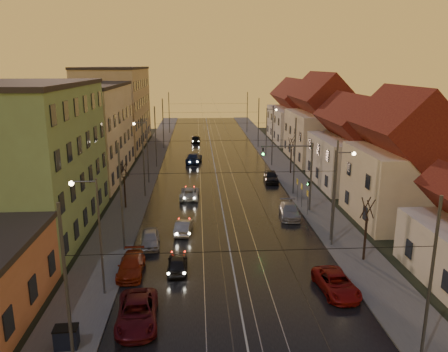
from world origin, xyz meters
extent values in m
plane|color=black|center=(0.00, 0.00, 0.00)|extent=(160.00, 160.00, 0.00)
cube|color=black|center=(0.00, 40.00, 0.02)|extent=(16.00, 120.00, 0.04)
cube|color=#4C4C4C|center=(-10.00, 40.00, 0.07)|extent=(4.00, 120.00, 0.15)
cube|color=#4C4C4C|center=(10.00, 40.00, 0.07)|extent=(4.00, 120.00, 0.15)
cube|color=gray|center=(-2.20, 40.00, 0.06)|extent=(0.06, 120.00, 0.03)
cube|color=gray|center=(-0.77, 40.00, 0.06)|extent=(0.06, 120.00, 0.03)
cube|color=gray|center=(0.77, 40.00, 0.06)|extent=(0.06, 120.00, 0.03)
cube|color=gray|center=(2.20, 40.00, 0.06)|extent=(0.06, 120.00, 0.03)
cube|color=#6D8B58|center=(-17.50, 14.00, 6.50)|extent=(10.00, 18.00, 13.00)
cube|color=#C1B695|center=(-17.50, 34.00, 6.00)|extent=(10.00, 20.00, 12.00)
cube|color=tan|center=(-17.50, 58.00, 7.00)|extent=(10.00, 24.00, 14.00)
cube|color=beige|center=(17.00, 15.00, 3.50)|extent=(8.50, 10.00, 7.00)
pyramid|color=#531213|center=(17.00, 15.00, 8.90)|extent=(8.67, 10.20, 3.80)
cube|color=beige|center=(17.00, 28.00, 3.00)|extent=(9.00, 12.00, 6.00)
pyramid|color=#531213|center=(17.00, 28.00, 7.60)|extent=(9.18, 12.24, 3.20)
cube|color=beige|center=(17.00, 43.00, 3.75)|extent=(9.00, 14.00, 7.50)
pyramid|color=#531213|center=(17.00, 43.00, 9.50)|extent=(9.18, 14.28, 4.00)
cube|color=beige|center=(17.00, 61.00, 3.25)|extent=(9.00, 16.00, 6.50)
pyramid|color=#531213|center=(17.00, 61.00, 8.25)|extent=(9.18, 16.32, 3.50)
cylinder|color=#595B60|center=(-8.60, -6.00, 4.50)|extent=(0.16, 0.16, 9.00)
cylinder|color=#595B60|center=(8.60, -6.00, 4.50)|extent=(0.16, 0.16, 9.00)
cylinder|color=#595B60|center=(-8.60, 9.00, 4.50)|extent=(0.16, 0.16, 9.00)
cylinder|color=#595B60|center=(8.60, 9.00, 4.50)|extent=(0.16, 0.16, 9.00)
cylinder|color=#595B60|center=(-8.60, 24.00, 4.50)|extent=(0.16, 0.16, 9.00)
cylinder|color=#595B60|center=(8.60, 24.00, 4.50)|extent=(0.16, 0.16, 9.00)
cylinder|color=#595B60|center=(-8.60, 39.00, 4.50)|extent=(0.16, 0.16, 9.00)
cylinder|color=#595B60|center=(8.60, 39.00, 4.50)|extent=(0.16, 0.16, 9.00)
cylinder|color=#595B60|center=(-8.60, 54.00, 4.50)|extent=(0.16, 0.16, 9.00)
cylinder|color=#595B60|center=(8.60, 54.00, 4.50)|extent=(0.16, 0.16, 9.00)
cylinder|color=#595B60|center=(-8.60, 72.00, 4.50)|extent=(0.16, 0.16, 9.00)
cylinder|color=#595B60|center=(8.60, 72.00, 4.50)|extent=(0.16, 0.16, 9.00)
cylinder|color=#595B60|center=(-8.80, 2.00, 4.00)|extent=(0.14, 0.14, 8.00)
cylinder|color=#595B60|center=(-9.60, 2.00, 7.80)|extent=(1.60, 0.10, 0.10)
sphere|color=#FFD88C|center=(-10.32, 2.00, 7.70)|extent=(0.32, 0.32, 0.32)
cylinder|color=#595B60|center=(8.80, 10.00, 4.00)|extent=(0.14, 0.14, 8.00)
cylinder|color=#595B60|center=(9.60, 10.00, 7.80)|extent=(1.60, 0.10, 0.10)
sphere|color=#FFD88C|center=(10.32, 10.00, 7.70)|extent=(0.32, 0.32, 0.32)
cylinder|color=#595B60|center=(-8.80, 30.00, 4.00)|extent=(0.14, 0.14, 8.00)
cylinder|color=#595B60|center=(-9.60, 30.00, 7.80)|extent=(1.60, 0.10, 0.10)
sphere|color=#FFD88C|center=(-10.32, 30.00, 7.70)|extent=(0.32, 0.32, 0.32)
cylinder|color=#595B60|center=(8.80, 46.00, 4.00)|extent=(0.14, 0.14, 8.00)
cylinder|color=#595B60|center=(9.60, 46.00, 7.80)|extent=(1.60, 0.10, 0.10)
sphere|color=#FFD88C|center=(10.32, 46.00, 7.70)|extent=(0.32, 0.32, 0.32)
cylinder|color=#595B60|center=(9.00, 18.00, 3.60)|extent=(0.20, 0.20, 7.20)
cylinder|color=#595B60|center=(6.40, 18.00, 6.90)|extent=(5.20, 0.14, 0.14)
imported|color=black|center=(4.00, 18.00, 6.30)|extent=(0.15, 0.18, 0.90)
sphere|color=#19FF3F|center=(4.00, 17.88, 6.15)|extent=(0.20, 0.20, 0.20)
cylinder|color=black|center=(-10.20, 20.00, 1.75)|extent=(0.18, 0.18, 3.50)
cylinder|color=black|center=(-9.97, 20.09, 4.30)|extent=(0.37, 0.92, 1.61)
cylinder|color=black|center=(-10.29, 20.23, 4.30)|extent=(0.91, 0.40, 1.61)
cylinder|color=black|center=(-10.43, 19.91, 4.30)|extent=(0.37, 0.92, 1.61)
cylinder|color=black|center=(-10.07, 19.78, 4.30)|extent=(0.84, 0.54, 1.62)
cylinder|color=black|center=(10.20, 6.00, 1.75)|extent=(0.18, 0.18, 3.50)
cylinder|color=black|center=(10.43, 6.09, 4.30)|extent=(0.37, 0.92, 1.61)
cylinder|color=black|center=(10.11, 6.23, 4.30)|extent=(0.91, 0.40, 1.61)
cylinder|color=black|center=(9.97, 5.91, 4.30)|extent=(0.37, 0.92, 1.61)
cylinder|color=black|center=(10.32, 5.78, 4.30)|extent=(0.84, 0.54, 1.62)
cylinder|color=black|center=(10.40, 34.00, 1.75)|extent=(0.18, 0.18, 3.50)
cylinder|color=black|center=(10.63, 34.09, 4.30)|extent=(0.37, 0.92, 1.61)
cylinder|color=black|center=(10.31, 34.23, 4.30)|extent=(0.91, 0.40, 1.61)
cylinder|color=black|center=(10.17, 33.91, 4.30)|extent=(0.37, 0.92, 1.61)
cylinder|color=black|center=(10.53, 33.78, 4.30)|extent=(0.84, 0.54, 1.62)
imported|color=black|center=(-4.13, 5.22, 0.61)|extent=(1.47, 3.60, 1.22)
imported|color=gray|center=(-3.88, 12.67, 0.62)|extent=(1.71, 3.87, 1.24)
imported|color=#BBBBBB|center=(-3.49, 23.36, 0.62)|extent=(2.27, 4.56, 1.24)
imported|color=#162344|center=(-3.11, 42.04, 0.77)|extent=(2.75, 5.54, 1.55)
imported|color=black|center=(-2.84, 59.97, 0.73)|extent=(1.83, 4.34, 1.47)
imported|color=#4D0D14|center=(-6.20, -1.40, 0.70)|extent=(2.69, 5.21, 1.41)
imported|color=maroon|center=(-7.46, 5.01, 0.64)|extent=(1.83, 4.40, 1.27)
imported|color=#9E9FA4|center=(-6.59, 9.98, 0.65)|extent=(1.83, 3.92, 1.30)
imported|color=maroon|center=(6.59, 1.45, 0.64)|extent=(2.49, 4.77, 1.28)
imported|color=#99989E|center=(6.55, 16.33, 0.67)|extent=(2.33, 4.78, 1.34)
imported|color=black|center=(6.94, 29.81, 0.73)|extent=(2.00, 4.40, 1.46)
cube|color=black|center=(-9.64, -3.62, 0.70)|extent=(1.24, 0.87, 1.10)
camera|label=1|loc=(-2.52, -24.44, 14.80)|focal=35.00mm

